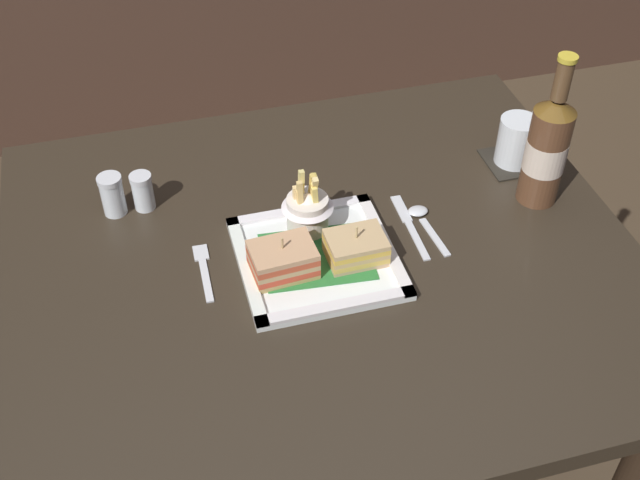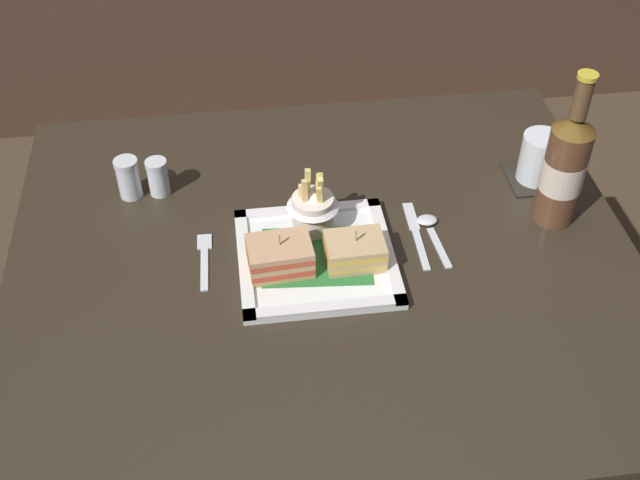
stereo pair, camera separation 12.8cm
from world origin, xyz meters
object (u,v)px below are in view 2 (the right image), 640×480
object	(u,v)px
sandwich_half_left	(280,256)
beer_bottle	(564,167)
spoon	(430,227)
water_glass	(539,160)
dining_table	(324,310)
fries_cup	(313,206)
sandwich_half_right	(355,251)
knife	(416,232)
pepper_shaker	(158,179)
square_plate	(316,258)
fork	(204,258)
salt_shaker	(129,180)

from	to	relation	value
sandwich_half_left	beer_bottle	distance (m)	0.49
spoon	water_glass	bearing A→B (deg)	26.49
water_glass	spoon	bearing A→B (deg)	-153.51
dining_table	fries_cup	world-z (taller)	fries_cup
sandwich_half_right	sandwich_half_left	bearing A→B (deg)	180.00
knife	pepper_shaker	xyz separation A→B (m)	(-0.43, 0.17, 0.03)
square_plate	fries_cup	xyz separation A→B (m)	(0.00, 0.07, 0.05)
fork	knife	world-z (taller)	same
sandwich_half_right	beer_bottle	world-z (taller)	beer_bottle
beer_bottle	sandwich_half_left	bearing A→B (deg)	-171.11
sandwich_half_right	fries_cup	xyz separation A→B (m)	(-0.06, 0.09, 0.02)
sandwich_half_right	salt_shaker	xyz separation A→B (m)	(-0.36, 0.23, 0.00)
fork	salt_shaker	size ratio (longest dim) A/B	1.74
salt_shaker	pepper_shaker	xyz separation A→B (m)	(0.05, 0.00, -0.00)
fries_cup	beer_bottle	size ratio (longest dim) A/B	0.40
spoon	dining_table	bearing A→B (deg)	-167.92
fries_cup	beer_bottle	distance (m)	0.42
sandwich_half_left	fork	size ratio (longest dim) A/B	0.79
square_plate	pepper_shaker	world-z (taller)	pepper_shaker
fork	spoon	xyz separation A→B (m)	(0.38, 0.02, 0.00)
sandwich_half_right	knife	size ratio (longest dim) A/B	0.56
knife	fork	bearing A→B (deg)	-177.45
sandwich_half_right	fries_cup	world-z (taller)	fries_cup
salt_shaker	square_plate	bearing A→B (deg)	-34.77
sandwich_half_right	knife	distance (m)	0.14
water_glass	dining_table	bearing A→B (deg)	-159.79
beer_bottle	fork	distance (m)	0.61
beer_bottle	salt_shaker	size ratio (longest dim) A/B	3.70
sandwich_half_right	beer_bottle	bearing A→B (deg)	11.79
fries_cup	salt_shaker	distance (m)	0.34
spoon	beer_bottle	bearing A→B (deg)	1.23
water_glass	knife	xyz separation A→B (m)	(-0.25, -0.12, -0.04)
fork	pepper_shaker	world-z (taller)	pepper_shaker
fork	spoon	distance (m)	0.38
salt_shaker	sandwich_half_right	bearing A→B (deg)	-32.34
square_plate	fork	size ratio (longest dim) A/B	1.91
knife	salt_shaker	xyz separation A→B (m)	(-0.48, 0.17, 0.03)
dining_table	water_glass	distance (m)	0.47
sandwich_half_left	water_glass	world-z (taller)	water_glass
square_plate	knife	distance (m)	0.18
dining_table	spoon	xyz separation A→B (m)	(0.19, 0.04, 0.14)
dining_table	sandwich_half_left	xyz separation A→B (m)	(-0.07, -0.03, 0.17)
knife	spoon	world-z (taller)	spoon
pepper_shaker	square_plate	bearing A→B (deg)	-39.82
sandwich_half_right	water_glass	xyz separation A→B (m)	(0.36, 0.18, 0.01)
fries_cup	sandwich_half_left	bearing A→B (deg)	-125.13
sandwich_half_right	spoon	world-z (taller)	sandwich_half_right
salt_shaker	spoon	bearing A→B (deg)	-17.60
sandwich_half_left	fries_cup	size ratio (longest dim) A/B	0.93
pepper_shaker	dining_table	bearing A→B (deg)	-36.86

